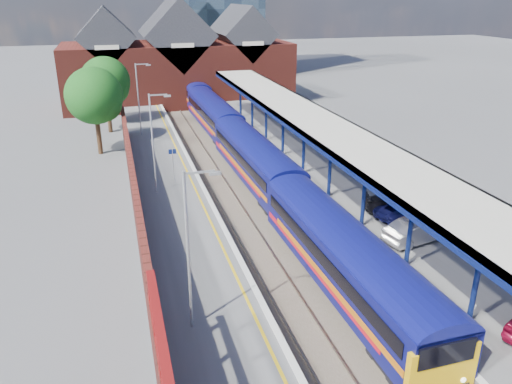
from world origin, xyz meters
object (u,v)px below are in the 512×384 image
(lamp_post_d, at_px, (139,95))
(parked_car_silver, at_px, (417,230))
(parked_car_blue, at_px, (406,210))
(parked_car_dark, at_px, (397,204))
(lamp_post_b, at_px, (191,242))
(platform_sign, at_px, (173,159))
(train, at_px, (231,131))
(lamp_post_c, at_px, (154,138))

(lamp_post_d, distance_m, parked_car_silver, 30.98)
(parked_car_blue, bearing_deg, parked_car_dark, -10.94)
(lamp_post_b, xyz_separation_m, platform_sign, (1.36, 18.00, -2.30))
(parked_car_dark, height_order, parked_car_blue, parked_car_dark)
(train, relative_size, parked_car_silver, 15.84)
(train, height_order, lamp_post_b, lamp_post_b)
(parked_car_blue, bearing_deg, lamp_post_c, 45.76)
(lamp_post_c, relative_size, parked_car_dark, 1.69)
(parked_car_dark, bearing_deg, parked_car_silver, -177.64)
(parked_car_silver, xyz_separation_m, parked_car_blue, (1.08, 2.98, -0.12))
(train, distance_m, lamp_post_b, 28.05)
(platform_sign, xyz_separation_m, parked_car_dark, (13.10, -9.78, -1.09))
(lamp_post_c, height_order, parked_car_dark, lamp_post_c)
(lamp_post_c, bearing_deg, parked_car_dark, -28.27)
(lamp_post_b, relative_size, lamp_post_d, 1.00)
(parked_car_dark, bearing_deg, lamp_post_b, 136.76)
(platform_sign, xyz_separation_m, parked_car_blue, (13.14, -10.75, -1.12))
(parked_car_dark, bearing_deg, train, 36.74)
(platform_sign, xyz_separation_m, parked_car_silver, (12.06, -13.72, -1.00))
(platform_sign, relative_size, parked_car_silver, 0.60)
(lamp_post_d, height_order, parked_car_dark, lamp_post_d)
(lamp_post_d, distance_m, platform_sign, 14.25)
(train, bearing_deg, lamp_post_b, -106.35)
(platform_sign, height_order, parked_car_silver, platform_sign)
(lamp_post_b, height_order, parked_car_silver, lamp_post_b)
(train, height_order, lamp_post_d, lamp_post_d)
(parked_car_silver, bearing_deg, train, 1.31)
(lamp_post_b, xyz_separation_m, lamp_post_c, (0.00, 16.00, 0.00))
(train, xyz_separation_m, parked_car_dark, (6.61, -18.55, -0.52))
(lamp_post_b, height_order, lamp_post_c, same)
(train, distance_m, parked_car_dark, 19.70)
(lamp_post_b, relative_size, parked_car_dark, 1.69)
(lamp_post_d, height_order, parked_car_silver, lamp_post_d)
(parked_car_blue, bearing_deg, lamp_post_d, 17.23)
(lamp_post_b, bearing_deg, lamp_post_d, 90.00)
(train, distance_m, lamp_post_d, 9.86)
(lamp_post_b, distance_m, platform_sign, 18.20)
(lamp_post_b, distance_m, parked_car_blue, 16.57)
(parked_car_silver, height_order, parked_car_dark, parked_car_silver)
(train, relative_size, parked_car_blue, 16.11)
(train, bearing_deg, lamp_post_c, -126.09)
(platform_sign, bearing_deg, parked_car_silver, -48.70)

